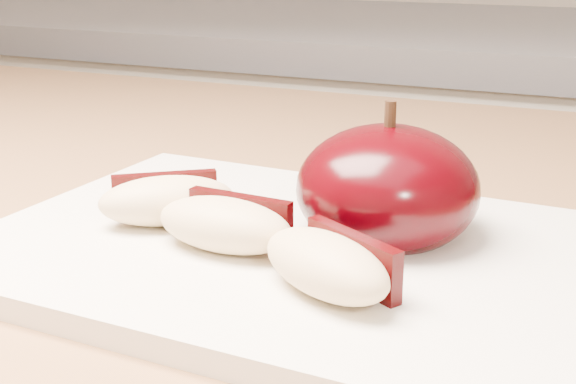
% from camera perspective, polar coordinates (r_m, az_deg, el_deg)
% --- Properties ---
extents(back_cabinet, '(2.40, 0.62, 0.94)m').
position_cam_1_polar(back_cabinet, '(1.30, 14.17, -9.47)').
color(back_cabinet, silver).
rests_on(back_cabinet, ground).
extents(cutting_board, '(0.31, 0.23, 0.01)m').
position_cam_1_polar(cutting_board, '(0.40, 0.00, -4.25)').
color(cutting_board, silver).
rests_on(cutting_board, island_counter).
extents(apple_half, '(0.10, 0.10, 0.08)m').
position_cam_1_polar(apple_half, '(0.40, 7.08, 0.23)').
color(apple_half, black).
rests_on(apple_half, cutting_board).
extents(apple_wedge_a, '(0.08, 0.07, 0.03)m').
position_cam_1_polar(apple_wedge_a, '(0.42, -8.60, -0.55)').
color(apple_wedge_a, beige).
rests_on(apple_wedge_a, cutting_board).
extents(apple_wedge_b, '(0.07, 0.04, 0.03)m').
position_cam_1_polar(apple_wedge_b, '(0.38, -4.41, -2.28)').
color(apple_wedge_b, beige).
rests_on(apple_wedge_b, cutting_board).
extents(apple_wedge_c, '(0.08, 0.06, 0.03)m').
position_cam_1_polar(apple_wedge_c, '(0.34, 2.92, -5.14)').
color(apple_wedge_c, beige).
rests_on(apple_wedge_c, cutting_board).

